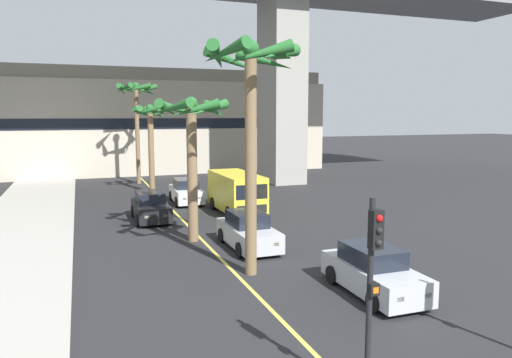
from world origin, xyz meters
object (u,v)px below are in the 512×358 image
(traffic_light_median_far, at_px, (190,173))
(palm_tree_near_median, at_px, (137,100))
(traffic_light_median_near, at_px, (372,273))
(palm_tree_mid_median, at_px, (251,89))
(car_queue_second, at_px, (186,192))
(car_queue_fourth, at_px, (248,231))
(palm_tree_far_median, at_px, (150,125))
(palm_tree_farthest_median, at_px, (192,129))
(car_queue_front, at_px, (373,272))
(car_queue_third, at_px, (151,207))
(delivery_van, at_px, (236,192))

(traffic_light_median_far, distance_m, palm_tree_near_median, 16.39)
(traffic_light_median_near, height_order, palm_tree_mid_median, palm_tree_mid_median)
(palm_tree_mid_median, bearing_deg, car_queue_second, 87.05)
(car_queue_second, relative_size, car_queue_fourth, 1.01)
(car_queue_fourth, distance_m, traffic_light_median_near, 11.85)
(car_queue_second, bearing_deg, car_queue_fourth, -88.65)
(traffic_light_median_near, height_order, traffic_light_median_far, same)
(palm_tree_far_median, bearing_deg, car_queue_second, -71.09)
(traffic_light_median_near, relative_size, palm_tree_farthest_median, 0.64)
(car_queue_front, height_order, car_queue_third, same)
(car_queue_front, bearing_deg, car_queue_fourth, 107.24)
(traffic_light_median_near, xyz_separation_m, palm_tree_far_median, (-0.37, 27.69, 2.28))
(traffic_light_median_near, relative_size, traffic_light_median_far, 1.00)
(car_queue_front, height_order, delivery_van, delivery_van)
(palm_tree_farthest_median, bearing_deg, car_queue_fourth, -44.03)
(car_queue_third, distance_m, traffic_light_median_far, 3.09)
(palm_tree_far_median, bearing_deg, traffic_light_median_far, -86.92)
(car_queue_front, height_order, car_queue_second, same)
(car_queue_front, distance_m, car_queue_third, 14.52)
(traffic_light_median_near, xyz_separation_m, palm_tree_near_median, (-0.68, 33.08, 4.21))
(traffic_light_median_far, bearing_deg, traffic_light_median_near, -90.62)
(delivery_van, relative_size, palm_tree_near_median, 0.63)
(car_queue_front, relative_size, car_queue_fourth, 1.00)
(car_queue_third, distance_m, traffic_light_median_near, 18.79)
(car_queue_third, xyz_separation_m, palm_tree_mid_median, (2.18, -10.38, 5.93))
(car_queue_second, relative_size, delivery_van, 0.79)
(delivery_van, height_order, traffic_light_median_near, traffic_light_median_near)
(traffic_light_median_near, bearing_deg, car_queue_front, 55.40)
(car_queue_third, height_order, palm_tree_near_median, palm_tree_near_median)
(delivery_van, distance_m, palm_tree_far_median, 10.37)
(car_queue_second, relative_size, palm_tree_farthest_median, 0.63)
(car_queue_front, height_order, traffic_light_median_near, traffic_light_median_near)
(car_queue_third, distance_m, car_queue_fourth, 7.71)
(car_queue_third, relative_size, car_queue_fourth, 1.00)
(delivery_van, bearing_deg, palm_tree_near_median, 105.19)
(car_queue_fourth, relative_size, palm_tree_near_median, 0.49)
(car_queue_second, xyz_separation_m, palm_tree_far_median, (-1.56, 4.56, 4.27))
(traffic_light_median_near, relative_size, palm_tree_mid_median, 0.50)
(traffic_light_median_near, bearing_deg, traffic_light_median_far, 89.38)
(palm_tree_near_median, bearing_deg, palm_tree_far_median, -86.78)
(car_queue_second, height_order, palm_tree_far_median, palm_tree_far_median)
(traffic_light_median_far, bearing_deg, palm_tree_mid_median, -88.54)
(car_queue_fourth, height_order, palm_tree_near_median, palm_tree_near_median)
(delivery_van, relative_size, palm_tree_farthest_median, 0.80)
(car_queue_second, height_order, traffic_light_median_near, traffic_light_median_near)
(car_queue_third, height_order, delivery_van, delivery_van)
(traffic_light_median_near, bearing_deg, car_queue_third, 95.41)
(car_queue_front, relative_size, traffic_light_median_near, 0.98)
(car_queue_fourth, height_order, palm_tree_far_median, palm_tree_far_median)
(car_queue_fourth, xyz_separation_m, palm_tree_near_median, (-2.14, 21.49, 6.20))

